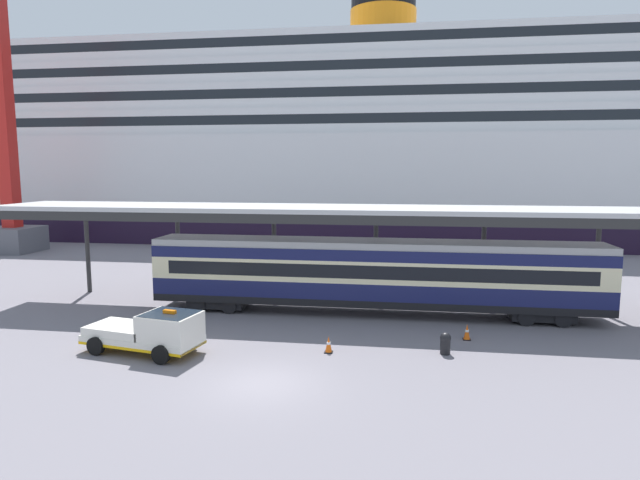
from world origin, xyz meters
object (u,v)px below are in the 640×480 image
(train_carriage, at_px, (373,273))
(service_truck, at_px, (152,331))
(traffic_cone_near, at_px, (329,344))
(traffic_cone_mid, at_px, (467,332))
(quay_bollard, at_px, (445,342))
(dockside_crane, at_px, (7,49))
(cruise_ship, at_px, (278,149))

(train_carriage, relative_size, service_truck, 4.45)
(service_truck, relative_size, traffic_cone_near, 7.40)
(service_truck, distance_m, traffic_cone_mid, 14.35)
(train_carriage, relative_size, quay_bollard, 25.44)
(train_carriage, xyz_separation_m, service_truck, (-9.14, -7.88, -1.32))
(traffic_cone_near, bearing_deg, train_carriage, 76.72)
(traffic_cone_near, height_order, traffic_cone_mid, traffic_cone_mid)
(traffic_cone_near, bearing_deg, service_truck, -170.71)
(traffic_cone_mid, distance_m, quay_bollard, 2.46)
(dockside_crane, bearing_deg, traffic_cone_mid, -28.41)
(traffic_cone_near, distance_m, dockside_crane, 45.01)
(service_truck, bearing_deg, cruise_ship, 96.18)
(dockside_crane, bearing_deg, traffic_cone_near, -35.92)
(service_truck, relative_size, dockside_crane, 0.09)
(traffic_cone_mid, bearing_deg, train_carriage, 139.93)
(traffic_cone_mid, height_order, quay_bollard, quay_bollard)
(train_carriage, relative_size, traffic_cone_mid, 32.38)
(traffic_cone_mid, bearing_deg, traffic_cone_near, -156.14)
(train_carriage, height_order, service_truck, train_carriage)
(traffic_cone_near, xyz_separation_m, traffic_cone_mid, (6.20, 2.74, 0.01))
(cruise_ship, relative_size, train_carriage, 7.36)
(cruise_ship, distance_m, traffic_cone_near, 47.83)
(service_truck, bearing_deg, traffic_cone_near, 9.29)
(cruise_ship, height_order, quay_bollard, cruise_ship)
(service_truck, xyz_separation_m, traffic_cone_mid, (13.77, 3.98, -0.62))
(traffic_cone_near, bearing_deg, quay_bollard, 6.54)
(traffic_cone_near, distance_m, quay_bollard, 5.07)
(service_truck, xyz_separation_m, dockside_crane, (-25.64, 25.29, 17.93))
(cruise_ship, height_order, service_truck, cruise_ship)
(cruise_ship, relative_size, quay_bollard, 187.17)
(cruise_ship, relative_size, traffic_cone_near, 242.48)
(dockside_crane, bearing_deg, service_truck, -44.61)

